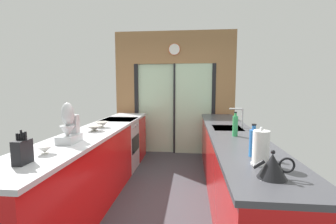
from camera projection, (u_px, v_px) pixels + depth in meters
ground_plane at (166, 186)px, 3.53m from camera, size 5.04×7.60×0.02m
back_wall_unit at (174, 86)px, 5.14m from camera, size 2.64×0.12×2.70m
left_counter_run at (94, 164)px, 3.10m from camera, size 0.62×3.80×0.92m
right_counter_run at (231, 165)px, 3.09m from camera, size 0.62×3.80×0.92m
sink_faucet at (240, 115)px, 3.25m from camera, size 0.19×0.02×0.28m
oven_range at (120, 144)px, 4.21m from camera, size 0.60×0.60×0.92m
mixing_bowl_near at (45, 149)px, 2.01m from camera, size 0.15×0.15×0.07m
mixing_bowl_mid at (94, 128)px, 3.03m from camera, size 0.22×0.22×0.07m
mixing_bowl_far at (102, 124)px, 3.29m from camera, size 0.19×0.19×0.08m
knife_block at (22, 151)px, 1.74m from camera, size 0.09×0.14×0.26m
stand_mixer at (69, 127)px, 2.41m from camera, size 0.17×0.27×0.42m
kettle at (273, 166)px, 1.47m from camera, size 0.26×0.19×0.18m
soap_bottle_near at (253, 142)px, 1.93m from camera, size 0.07×0.07×0.28m
soap_bottle_far at (235, 126)px, 2.72m from camera, size 0.06×0.06×0.29m
paper_towel_roll at (261, 148)px, 1.72m from camera, size 0.14×0.14×0.29m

